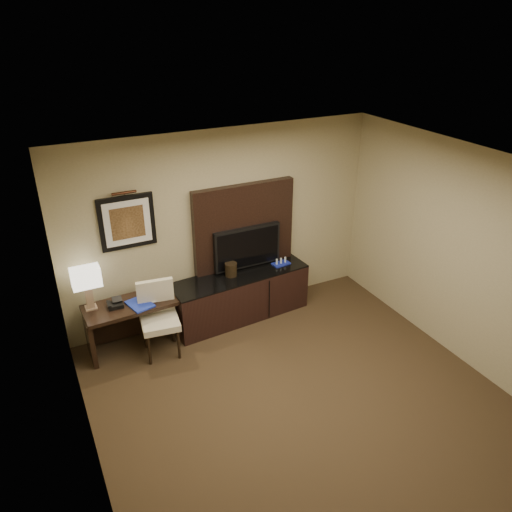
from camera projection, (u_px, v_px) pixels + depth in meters
floor at (314, 417)px, 5.54m from camera, size 4.50×5.00×0.01m
ceiling at (330, 184)px, 4.33m from camera, size 4.50×5.00×0.01m
wall_back at (222, 225)px, 6.93m from camera, size 4.50×0.01×2.70m
wall_left at (87, 382)px, 4.04m from camera, size 0.01×5.00×2.70m
wall_right at (483, 267)px, 5.82m from camera, size 0.01×5.00×2.70m
desk at (136, 324)px, 6.55m from camera, size 1.29×0.60×0.68m
credenza at (240, 296)px, 7.19m from camera, size 2.04×0.70×0.69m
tv_wall_panel at (244, 228)px, 7.04m from camera, size 1.50×0.12×1.30m
tv at (247, 247)px, 7.07m from camera, size 1.00×0.08×0.60m
artwork at (127, 222)px, 6.27m from camera, size 0.70×0.04×0.70m
picture_light at (124, 193)px, 6.06m from camera, size 0.04×0.04×0.30m
desk_chair at (160, 322)px, 6.35m from camera, size 0.53×0.59×0.97m
table_lamp at (88, 288)px, 6.15m from camera, size 0.38×0.24×0.60m
desk_phone at (115, 303)px, 6.29m from camera, size 0.19×0.18×0.09m
blue_folder at (140, 304)px, 6.34m from camera, size 0.34×0.40×0.02m
book at (143, 295)px, 6.36m from camera, size 0.15×0.04×0.20m
water_bottle at (159, 287)px, 6.56m from camera, size 0.07×0.07×0.19m
ice_bucket at (231, 269)px, 6.97m from camera, size 0.17×0.17×0.19m
minibar_tray at (281, 261)px, 7.29m from camera, size 0.27×0.18×0.09m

